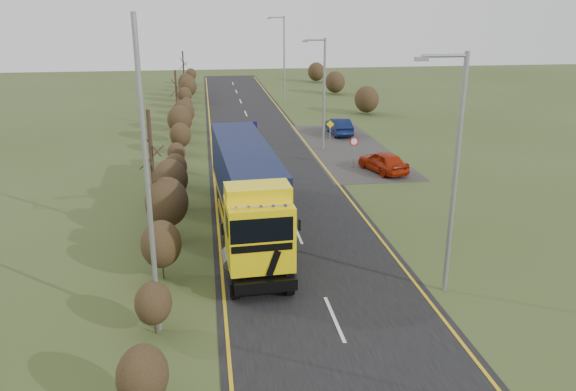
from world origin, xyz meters
The scene contains 14 objects.
ground centered at (0.00, 0.00, 0.00)m, with size 160.00×160.00×0.00m, color #39451D.
road centered at (0.00, 10.00, 0.01)m, with size 8.00×120.00×0.02m, color black.
layby centered at (6.50, 20.00, 0.01)m, with size 6.00×18.00×0.02m, color #292724.
lane_markings centered at (0.00, 9.69, 0.03)m, with size 7.52×116.00×0.01m.
hedgerow centered at (-6.00, 7.89, 1.62)m, with size 2.24×102.04×6.05m.
lorry centered at (-2.30, 4.56, 2.28)m, with size 2.98×14.54×4.03m.
car_red_hatchback centered at (7.22, 13.41, 0.69)m, with size 1.64×4.07×1.39m, color #9B1F07.
car_blue_sedan centered at (7.04, 24.98, 0.70)m, with size 1.47×4.23×1.39m, color #0A1337.
streetlight_near centered at (4.49, -2.55, 4.86)m, with size 1.88×0.18×8.83m.
streetlight_mid centered at (4.51, 19.88, 4.48)m, with size 1.75×0.18×8.17m.
streetlight_far centered at (4.87, 43.40, 5.17)m, with size 1.99×0.19×9.37m.
left_pole centered at (-5.91, -3.78, 5.04)m, with size 0.16×0.16×10.09m, color gray.
speed_sign centered at (5.60, 14.77, 1.42)m, with size 0.57×0.10×2.07m.
warning_board centered at (5.80, 22.88, 0.98)m, with size 0.63×0.11×1.65m.
Camera 1 is at (-4.07, -20.54, 10.17)m, focal length 35.00 mm.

